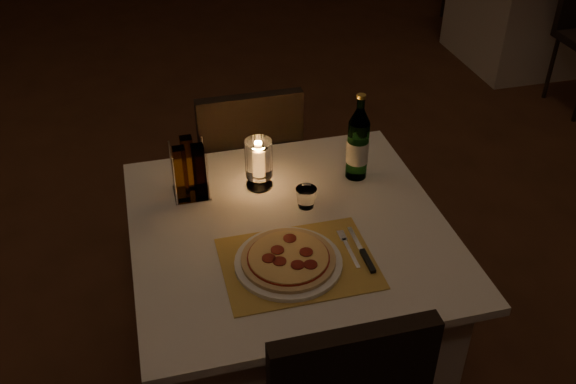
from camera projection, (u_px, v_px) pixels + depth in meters
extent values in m
cube|color=#482617|center=(218.00, 288.00, 2.89)|extent=(8.00, 10.00, 0.02)
cube|color=silver|center=(289.00, 311.00, 2.27)|extent=(0.88, 0.88, 0.71)
cube|color=silver|center=(290.00, 230.00, 2.06)|extent=(1.00, 1.00, 0.03)
cube|color=black|center=(244.00, 167.00, 2.84)|extent=(0.42, 0.42, 0.05)
cube|color=black|center=(251.00, 143.00, 2.56)|extent=(0.42, 0.05, 0.42)
cylinder|color=black|center=(274.00, 184.00, 3.15)|extent=(0.03, 0.03, 0.44)
cylinder|color=black|center=(205.00, 194.00, 3.08)|extent=(0.03, 0.03, 0.44)
cylinder|color=black|center=(291.00, 226.00, 2.88)|extent=(0.03, 0.03, 0.44)
cylinder|color=black|center=(216.00, 238.00, 2.81)|extent=(0.03, 0.03, 0.44)
cube|color=gold|center=(298.00, 263.00, 1.90)|extent=(0.45, 0.34, 0.00)
cylinder|color=white|center=(288.00, 263.00, 1.89)|extent=(0.32, 0.32, 0.01)
cylinder|color=#D8B77F|center=(288.00, 259.00, 1.88)|extent=(0.28, 0.28, 0.01)
cylinder|color=maroon|center=(288.00, 257.00, 1.88)|extent=(0.24, 0.24, 0.00)
cylinder|color=#EACC7F|center=(288.00, 256.00, 1.88)|extent=(0.24, 0.24, 0.00)
cylinder|color=maroon|center=(306.00, 252.00, 1.89)|extent=(0.04, 0.04, 0.00)
cylinder|color=maroon|center=(290.00, 238.00, 1.94)|extent=(0.04, 0.04, 0.00)
cylinder|color=maroon|center=(277.00, 250.00, 1.90)|extent=(0.04, 0.04, 0.00)
cylinder|color=maroon|center=(269.00, 258.00, 1.87)|extent=(0.04, 0.04, 0.00)
cylinder|color=maroon|center=(280.00, 261.00, 1.85)|extent=(0.04, 0.04, 0.00)
cylinder|color=maroon|center=(298.00, 265.00, 1.84)|extent=(0.04, 0.04, 0.00)
cylinder|color=maroon|center=(311.00, 264.00, 1.84)|extent=(0.04, 0.04, 0.00)
cube|color=silver|center=(351.00, 253.00, 1.93)|extent=(0.01, 0.14, 0.00)
cube|color=silver|center=(342.00, 236.00, 2.00)|extent=(0.02, 0.05, 0.00)
cube|color=black|center=(368.00, 261.00, 1.90)|extent=(0.02, 0.10, 0.01)
cube|color=silver|center=(355.00, 239.00, 1.99)|extent=(0.01, 0.12, 0.00)
cylinder|color=#549751|center=(357.00, 150.00, 2.22)|extent=(0.07, 0.07, 0.22)
cylinder|color=#549751|center=(361.00, 104.00, 2.12)|extent=(0.03, 0.03, 0.04)
cylinder|color=gold|center=(361.00, 96.00, 2.10)|extent=(0.03, 0.03, 0.01)
cylinder|color=silver|center=(357.00, 151.00, 2.22)|extent=(0.08, 0.08, 0.08)
cylinder|color=white|center=(259.00, 185.00, 2.23)|extent=(0.09, 0.09, 0.01)
cylinder|color=white|center=(259.00, 179.00, 2.22)|extent=(0.02, 0.02, 0.04)
cylinder|color=white|center=(259.00, 159.00, 2.17)|extent=(0.09, 0.09, 0.14)
cylinder|color=white|center=(259.00, 162.00, 2.18)|extent=(0.03, 0.03, 0.10)
ellipsoid|color=orange|center=(258.00, 146.00, 2.14)|extent=(0.02, 0.02, 0.03)
cube|color=white|center=(192.00, 193.00, 2.19)|extent=(0.12, 0.12, 0.01)
cylinder|color=white|center=(175.00, 182.00, 2.08)|extent=(0.01, 0.01, 0.18)
cylinder|color=white|center=(208.00, 177.00, 2.11)|extent=(0.01, 0.01, 0.18)
cylinder|color=white|center=(171.00, 164.00, 2.17)|extent=(0.01, 0.01, 0.18)
cylinder|color=white|center=(204.00, 160.00, 2.19)|extent=(0.01, 0.01, 0.18)
cube|color=#BF8C33|center=(181.00, 174.00, 2.10)|extent=(0.04, 0.04, 0.20)
cube|color=#3F1E14|center=(200.00, 172.00, 2.11)|extent=(0.04, 0.04, 0.20)
cube|color=#BF8C33|center=(188.00, 163.00, 2.16)|extent=(0.04, 0.04, 0.20)
cube|color=silver|center=(527.00, 13.00, 4.71)|extent=(0.88, 0.88, 0.71)
cylinder|color=black|center=(551.00, 68.00, 4.26)|extent=(0.03, 0.03, 0.44)
cylinder|color=black|center=(501.00, 1.00, 5.32)|extent=(0.03, 0.03, 0.44)
cylinder|color=black|center=(463.00, 5.00, 5.25)|extent=(0.03, 0.03, 0.44)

